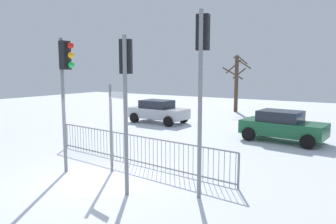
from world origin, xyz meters
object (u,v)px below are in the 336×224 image
object	(u,v)px
traffic_light_foreground_right	(65,75)
traffic_light_mid_left	(202,63)
traffic_light_mid_right	(126,79)
bare_tree_left	(237,81)
car_silver_trailing	(158,111)
direction_sign_post	(112,123)
car_green_mid	(282,126)

from	to	relation	value
traffic_light_foreground_right	traffic_light_mid_left	world-z (taller)	traffic_light_mid_left
traffic_light_mid_right	bare_tree_left	bearing A→B (deg)	72.60
traffic_light_mid_left	car_silver_trailing	bearing A→B (deg)	119.33
direction_sign_post	car_green_mid	bearing A→B (deg)	77.55
traffic_light_foreground_right	car_green_mid	distance (m)	10.21
bare_tree_left	car_silver_trailing	bearing A→B (deg)	-105.97
traffic_light_mid_left	direction_sign_post	xyz separation A→B (m)	(-3.37, 0.27, -1.92)
traffic_light_foreground_right	car_green_mid	xyz separation A→B (m)	(4.91, 8.61, -2.45)
traffic_light_foreground_right	car_green_mid	world-z (taller)	traffic_light_foreground_right
traffic_light_foreground_right	bare_tree_left	world-z (taller)	bare_tree_left
bare_tree_left	direction_sign_post	bearing A→B (deg)	-83.13
traffic_light_mid_right	car_green_mid	size ratio (longest dim) A/B	1.08
traffic_light_mid_left	direction_sign_post	size ratio (longest dim) A/B	1.66
car_green_mid	traffic_light_mid_left	bearing A→B (deg)	-86.55
traffic_light_foreground_right	bare_tree_left	size ratio (longest dim) A/B	0.95
direction_sign_post	car_silver_trailing	size ratio (longest dim) A/B	0.76
traffic_light_mid_right	car_silver_trailing	bearing A→B (deg)	91.33
traffic_light_mid_left	direction_sign_post	distance (m)	3.89
traffic_light_foreground_right	traffic_light_mid_left	distance (m)	4.63
car_silver_trailing	bare_tree_left	xyz separation A→B (m)	(2.30, 8.04, 1.76)
traffic_light_mid_left	direction_sign_post	bearing A→B (deg)	165.46
car_green_mid	bare_tree_left	xyz separation A→B (m)	(-5.77, 9.41, 1.76)
direction_sign_post	car_green_mid	size ratio (longest dim) A/B	0.74
traffic_light_foreground_right	direction_sign_post	size ratio (longest dim) A/B	1.50
traffic_light_mid_left	traffic_light_mid_right	world-z (taller)	traffic_light_mid_left
traffic_light_mid_right	bare_tree_left	world-z (taller)	bare_tree_left
direction_sign_post	car_silver_trailing	xyz separation A→B (m)	(-4.37, 9.18, -0.88)
bare_tree_left	car_green_mid	bearing A→B (deg)	-58.51
traffic_light_mid_left	traffic_light_mid_right	size ratio (longest dim) A/B	1.14
traffic_light_mid_left	traffic_light_mid_right	distance (m)	2.05
traffic_light_mid_right	bare_tree_left	xyz separation A→B (m)	(-3.64, 18.35, -0.61)
traffic_light_foreground_right	car_silver_trailing	xyz separation A→B (m)	(-3.16, 9.98, -2.45)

